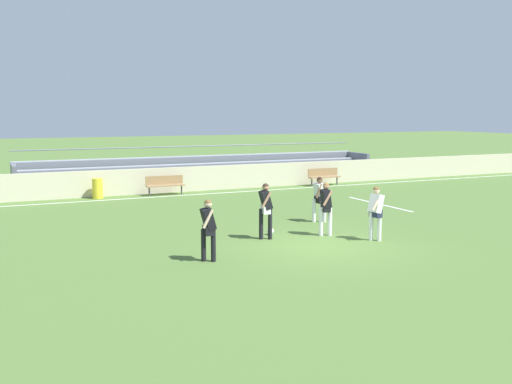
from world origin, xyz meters
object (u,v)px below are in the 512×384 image
Objects in this scene: bench_far_left at (324,175)px; player_dark_challenging at (208,225)px; player_dark_on_ball at (326,204)px; trash_bin at (98,189)px; player_dark_wide_left at (266,206)px; soccer_ball at (270,231)px; bench_near_wall_gap at (165,183)px; player_white_deep_cover at (376,209)px; bleacher_stand at (207,169)px; player_white_overlapping at (319,195)px.

bench_far_left is 1.10× the size of player_dark_challenging.
bench_far_left is at bearing 58.81° from player_dark_on_ball.
player_dark_challenging is at bearing -131.72° from bench_far_left.
trash_bin is 11.25m from player_dark_wide_left.
soccer_ball is at bearing 151.19° from player_dark_on_ball.
player_dark_challenging is (-2.39, -12.43, 0.42)m from bench_near_wall_gap.
player_dark_wide_left is 3.32m from player_white_deep_cover.
trash_bin reaches higher than bench_near_wall_gap.
player_white_deep_cover is (-5.65, -12.22, 0.43)m from bench_far_left.
player_white_deep_cover is (3.04, -12.22, 0.43)m from bench_near_wall_gap.
bench_near_wall_gap is at bearing 180.00° from bench_far_left.
soccer_ball is at bearing -101.43° from bleacher_stand.
trash_bin is 12.58m from player_dark_challenging.
player_dark_on_ball reaches higher than player_white_overlapping.
bench_far_left is 1.06× the size of player_dark_on_ball.
soccer_ball is at bearing 51.05° from player_dark_wide_left.
bleacher_stand reaches higher than player_white_overlapping.
player_white_overlapping is (2.94, 1.74, -0.08)m from player_dark_wide_left.
player_white_deep_cover is (2.93, -1.56, -0.05)m from player_dark_wide_left.
player_white_deep_cover is (6.13, -12.34, 0.52)m from trash_bin.
player_dark_on_ball is at bearing -79.39° from bench_near_wall_gap.
player_dark_on_ball reaches higher than player_white_deep_cover.
bleacher_stand is at bearing 89.51° from player_white_deep_cover.
player_dark_on_ball reaches higher than trash_bin.
player_dark_challenging is (-5.56, -15.34, 0.14)m from bleacher_stand.
trash_bin is (-11.78, 0.12, -0.09)m from bench_far_left.
bench_near_wall_gap is 8.18× the size of soccer_ball.
bleacher_stand is at bearing 85.39° from player_dark_on_ball.
bench_far_left is 13.02m from soccer_ball.
bleacher_stand is at bearing 78.57° from soccer_ball.
player_white_deep_cover is at bearing 2.27° from player_dark_challenging.
bleacher_stand is 16.31m from player_dark_challenging.
player_white_deep_cover reaches higher than player_white_overlapping.
bleacher_stand is 12.07× the size of player_white_overlapping.
player_dark_wide_left is 1.05× the size of player_white_deep_cover.
soccer_ball is at bearing -70.55° from trash_bin.
player_white_overlapping reaches higher than bench_near_wall_gap.
player_dark_challenging is at bearing -177.73° from player_white_deep_cover.
bleacher_stand reaches higher than bench_near_wall_gap.
bleacher_stand is at bearing 152.27° from bench_far_left.
player_white_overlapping is at bearing 25.81° from soccer_ball.
player_dark_on_ball is at bearing -94.61° from bleacher_stand.
player_white_deep_cover reaches higher than trash_bin.
player_dark_on_ball is at bearing -121.19° from bench_far_left.
player_dark_wide_left reaches higher than player_dark_on_ball.
player_white_deep_cover reaches higher than player_dark_challenging.
bench_near_wall_gap is 1.96× the size of trash_bin.
player_dark_wide_left is 7.84× the size of soccer_ball.
bench_far_left is 1.04× the size of player_dark_wide_left.
trash_bin is at bearing 177.81° from bench_near_wall_gap.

